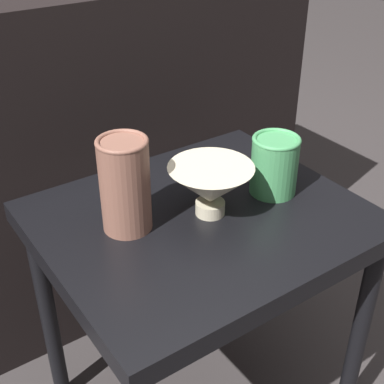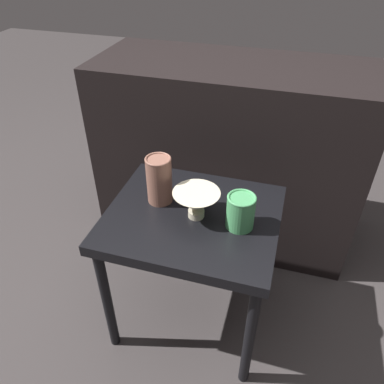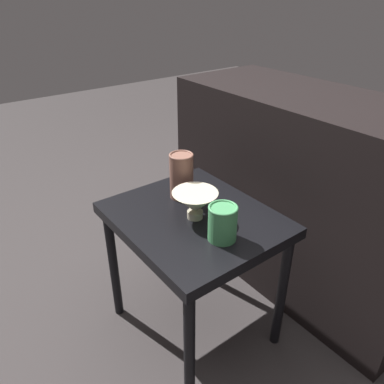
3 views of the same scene
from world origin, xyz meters
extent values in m
cube|color=black|center=(0.00, 0.00, 0.53)|extent=(0.58, 0.50, 0.04)
cylinder|color=black|center=(0.26, -0.21, 0.26)|extent=(0.04, 0.04, 0.51)
cylinder|color=black|center=(-0.26, 0.21, 0.26)|extent=(0.04, 0.04, 0.51)
cylinder|color=black|center=(0.26, 0.21, 0.26)|extent=(0.04, 0.04, 0.51)
cube|color=black|center=(0.00, 0.61, 0.44)|extent=(1.20, 0.50, 0.87)
cylinder|color=beige|center=(0.01, -0.01, 0.56)|extent=(0.05, 0.05, 0.02)
cone|color=beige|center=(0.01, -0.01, 0.61)|extent=(0.16, 0.16, 0.07)
cylinder|color=brown|center=(-0.13, 0.04, 0.64)|extent=(0.09, 0.09, 0.17)
torus|color=brown|center=(-0.13, 0.04, 0.72)|extent=(0.09, 0.09, 0.01)
cylinder|color=#47995B|center=(0.16, -0.01, 0.61)|extent=(0.09, 0.09, 0.11)
torus|color=#47995B|center=(0.16, -0.01, 0.66)|extent=(0.09, 0.09, 0.01)
camera|label=1|loc=(-0.48, -0.67, 1.11)|focal=50.00mm
camera|label=2|loc=(0.27, -0.93, 1.37)|focal=35.00mm
camera|label=3|loc=(0.87, -0.67, 1.26)|focal=35.00mm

